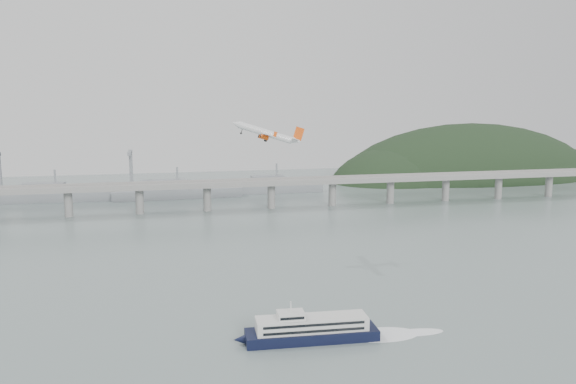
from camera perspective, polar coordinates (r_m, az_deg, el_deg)
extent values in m
plane|color=slate|center=(248.34, 2.90, -10.20)|extent=(900.00, 900.00, 0.00)
cube|color=gray|center=(434.70, -4.30, 0.84)|extent=(800.00, 22.00, 2.20)
cube|color=gray|center=(424.14, -4.08, 0.91)|extent=(800.00, 0.60, 1.80)
cube|color=gray|center=(444.71, -4.51, 1.29)|extent=(800.00, 0.60, 1.80)
cylinder|color=gray|center=(436.42, -21.41, -1.12)|extent=(6.00, 6.00, 21.00)
cylinder|color=gray|center=(431.77, -14.83, -0.90)|extent=(6.00, 6.00, 21.00)
cylinder|color=gray|center=(432.89, -8.21, -0.67)|extent=(6.00, 6.00, 21.00)
cylinder|color=gray|center=(439.72, -1.70, -0.43)|extent=(6.00, 6.00, 21.00)
cylinder|color=gray|center=(452.02, 4.52, -0.19)|extent=(6.00, 6.00, 21.00)
cylinder|color=gray|center=(469.34, 10.36, 0.03)|extent=(6.00, 6.00, 21.00)
cylinder|color=gray|center=(491.17, 15.72, 0.24)|extent=(6.00, 6.00, 21.00)
cylinder|color=gray|center=(516.92, 20.59, 0.42)|extent=(6.00, 6.00, 21.00)
cylinder|color=gray|center=(546.05, 24.97, 0.58)|extent=(6.00, 6.00, 21.00)
ellipsoid|color=black|center=(656.06, 17.87, -0.15)|extent=(320.00, 150.00, 156.00)
ellipsoid|color=black|center=(603.06, 10.61, -0.06)|extent=(140.00, 110.00, 96.00)
ellipsoid|color=black|center=(715.12, 23.64, -0.31)|extent=(220.00, 140.00, 120.00)
cube|color=slate|center=(508.69, -22.48, -0.45)|extent=(95.67, 20.15, 8.00)
cube|color=slate|center=(509.21, -23.58, 0.40)|extent=(33.90, 15.02, 8.00)
cylinder|color=slate|center=(506.49, -22.58, 1.34)|extent=(1.60, 1.60, 14.00)
cube|color=slate|center=(496.75, -11.13, -0.14)|extent=(110.55, 21.43, 8.00)
cube|color=slate|center=(495.36, -12.43, 0.73)|extent=(39.01, 16.73, 8.00)
cylinder|color=slate|center=(494.50, -11.19, 1.69)|extent=(1.60, 1.60, 14.00)
cube|color=slate|center=(517.11, -1.16, 0.39)|extent=(85.00, 13.60, 8.00)
cube|color=slate|center=(514.31, -2.09, 1.24)|extent=(29.75, 11.90, 8.00)
cylinder|color=slate|center=(514.95, -1.16, 2.15)|extent=(1.60, 1.60, 14.00)
cube|color=slate|center=(546.07, -27.25, 1.54)|extent=(3.00, 3.00, 40.00)
cube|color=slate|center=(529.63, -15.64, 2.00)|extent=(3.00, 3.00, 40.00)
cube|color=slate|center=(517.88, -15.78, 3.85)|extent=(3.00, 28.00, 3.00)
cube|color=black|center=(201.96, 2.42, -14.28)|extent=(46.88, 14.00, 3.70)
cone|color=black|center=(198.74, -4.89, -14.71)|extent=(4.85, 3.99, 3.70)
cube|color=silver|center=(200.35, 2.42, -13.19)|extent=(39.37, 11.68, 4.63)
cube|color=black|center=(195.66, 2.71, -13.37)|extent=(35.10, 2.36, 0.93)
cube|color=black|center=(196.52, 2.71, -13.97)|extent=(35.10, 2.36, 0.93)
cube|color=black|center=(204.15, 2.15, -12.39)|extent=(35.10, 2.36, 0.93)
cube|color=black|center=(204.97, 2.15, -12.97)|extent=(35.10, 2.36, 0.93)
cube|color=silver|center=(197.75, 0.28, -12.39)|extent=(9.64, 7.05, 2.41)
cube|color=black|center=(194.74, 0.45, -12.74)|extent=(8.32, 0.64, 0.93)
cylinder|color=silver|center=(196.69, 0.28, -11.59)|extent=(0.49, 0.49, 3.70)
ellipsoid|color=white|center=(209.13, 9.60, -14.10)|extent=(27.44, 14.98, 0.19)
ellipsoid|color=white|center=(213.46, 12.99, -13.72)|extent=(20.37, 7.91, 0.19)
cylinder|color=white|center=(292.75, -2.28, 6.04)|extent=(28.42, 7.97, 11.93)
cone|color=white|center=(291.64, -5.34, 6.94)|extent=(5.46, 4.33, 4.74)
cone|color=white|center=(294.84, 0.87, 5.19)|extent=(6.10, 3.99, 5.04)
cube|color=white|center=(292.82, -2.14, 5.79)|extent=(7.92, 34.81, 3.56)
cube|color=white|center=(294.70, 0.72, 5.38)|extent=(4.22, 12.43, 1.81)
cube|color=#F15110|center=(294.98, 1.09, 5.95)|extent=(6.34, 0.94, 7.65)
cylinder|color=#F15110|center=(298.20, -2.61, 5.62)|extent=(5.06, 3.01, 3.52)
cylinder|color=black|center=(298.01, -3.00, 5.73)|extent=(1.28, 2.41, 2.34)
cube|color=white|center=(298.22, -2.56, 5.80)|extent=(2.79, 0.53, 1.92)
cylinder|color=#F15110|center=(287.09, -2.40, 5.60)|extent=(5.06, 3.01, 3.52)
cylinder|color=black|center=(286.90, -2.81, 5.72)|extent=(1.28, 2.41, 2.34)
cube|color=white|center=(287.11, -2.34, 5.79)|extent=(2.79, 0.53, 1.92)
cylinder|color=black|center=(295.41, -2.30, 5.45)|extent=(1.11, 0.45, 2.45)
cylinder|color=black|center=(295.39, -2.36, 5.25)|extent=(1.43, 0.54, 1.41)
cylinder|color=black|center=(290.16, -2.19, 5.44)|extent=(1.11, 0.45, 2.45)
cylinder|color=black|center=(290.14, -2.26, 5.23)|extent=(1.43, 0.54, 1.41)
cylinder|color=black|center=(291.77, -4.73, 6.18)|extent=(1.11, 0.45, 2.45)
cylinder|color=black|center=(291.75, -4.79, 5.97)|extent=(1.43, 0.54, 1.41)
cube|color=#F15110|center=(310.20, -2.05, 5.92)|extent=(2.29, 0.41, 2.81)
cube|color=#F15110|center=(275.93, -1.30, 5.89)|extent=(2.29, 0.41, 2.81)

